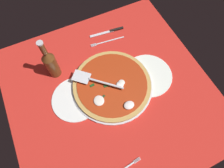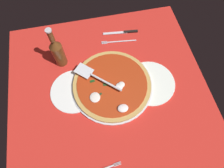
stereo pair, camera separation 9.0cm
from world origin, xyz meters
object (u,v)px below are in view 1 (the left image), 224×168
dinner_plate_left (76,99)px  dinner_plate_right (148,75)px  beer_bottle (50,63)px  place_setting_far (109,36)px  pizza (112,85)px  pizza_server (95,80)px

dinner_plate_left → dinner_plate_right: size_ratio=0.93×
dinner_plate_left → beer_bottle: bearing=102.9°
dinner_plate_right → place_setting_far: (-7.24, 29.94, -0.15)cm
dinner_plate_right → beer_bottle: size_ratio=0.98×
dinner_plate_right → pizza: 18.47cm
pizza → place_setting_far: bearing=68.4°
dinner_plate_right → place_setting_far: place_setting_far is taller
beer_bottle → pizza_server: bearing=-43.2°
pizza_server → pizza: bearing=-169.5°
dinner_plate_left → dinner_plate_right: (36.32, -3.24, 0.00)cm
dinner_plate_right → pizza_server: (-25.11, 6.37, 4.19)cm
pizza_server → place_setting_far: size_ratio=0.96×
pizza_server → beer_bottle: (-15.20, 14.29, 4.77)cm
pizza → dinner_plate_left: bearing=176.4°
pizza_server → beer_bottle: beer_bottle is taller
pizza → pizza_server: 8.43cm
dinner_plate_left → beer_bottle: 19.99cm
dinner_plate_left → pizza: pizza is taller
dinner_plate_left → pizza_server: bearing=15.6°
beer_bottle → place_setting_far: bearing=15.7°
pizza_server → place_setting_far: (17.87, 23.57, -4.34)cm
pizza_server → beer_bottle: bearing=-0.8°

